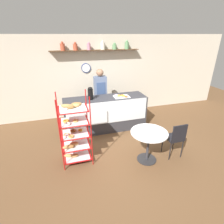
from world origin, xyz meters
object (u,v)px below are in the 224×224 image
Objects in this scene: cafe_chair at (176,137)px; coffee_carafe at (90,93)px; pastry_rack at (74,132)px; person_worker at (100,94)px; cafe_table at (149,139)px; donut_tray_counter at (121,96)px.

coffee_carafe reaches higher than cafe_chair.
person_worker is at bearing 60.28° from pastry_rack.
pastry_rack is 1.65m from cafe_table.
pastry_rack is 4.56× the size of coffee_carafe.
cafe_table is at bearing -15.57° from pastry_rack.
coffee_carafe is at bearing 178.52° from donut_tray_counter.
coffee_carafe is (-1.63, 1.76, 0.64)m from cafe_chair.
cafe_chair is at bearing -47.15° from coffee_carafe.
coffee_carafe reaches higher than cafe_table.
pastry_rack is at bearing -115.85° from coffee_carafe.
cafe_chair is 1.95m from donut_tray_counter.
pastry_rack is 3.54× the size of donut_tray_counter.
person_worker is (1.00, 1.76, 0.21)m from pastry_rack.
cafe_table is 0.91× the size of cafe_chair.
coffee_carafe is at bearing 120.06° from cafe_table.
cafe_table is at bearing -7.30° from cafe_chair.
person_worker reaches higher than cafe_table.
donut_tray_counter is at bearing -1.48° from coffee_carafe.
coffee_carafe is (-0.40, -0.51, 0.21)m from person_worker.
cafe_chair is 1.96× the size of donut_tray_counter.
pastry_rack is 1.95m from donut_tray_counter.
donut_tray_counter is at bearing -46.87° from person_worker.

